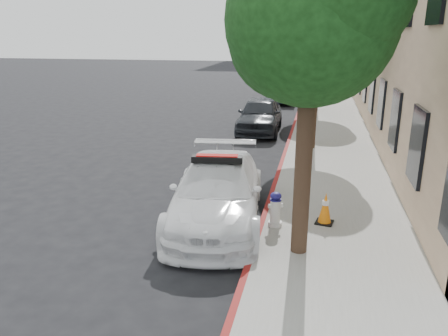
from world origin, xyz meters
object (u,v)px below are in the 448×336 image
Objects in this scene: parked_car_mid at (260,115)px; traffic_cone at (325,208)px; police_car at (217,191)px; fire_hydrant at (275,209)px; parked_car_far at (284,89)px.

traffic_cone is at bearing -75.85° from parked_car_mid.
parked_car_mid is 6.30× the size of traffic_cone.
fire_hydrant is at bearing -21.56° from police_car.
police_car is 18.60m from parked_car_far.
police_car reaches higher than traffic_cone.
parked_car_far is 6.23× the size of fire_hydrant.
traffic_cone is (2.35, 0.03, -0.21)m from police_car.
police_car is at bearing -179.18° from traffic_cone.
police_car is 1.06× the size of parked_car_far.
parked_car_mid reaches higher than fire_hydrant.
parked_car_mid reaches higher than traffic_cone.
parked_car_far is at bearing 82.80° from police_car.
fire_hydrant is 1.09m from traffic_cone.
traffic_cone is at bearing -3.26° from fire_hydrant.
parked_car_far is (0.24, 9.02, 0.04)m from parked_car_mid.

